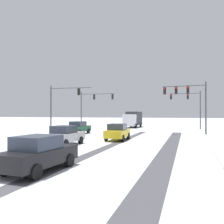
{
  "coord_description": "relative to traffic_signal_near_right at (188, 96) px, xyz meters",
  "views": [
    {
      "loc": [
        7.84,
        -6.68,
        2.6
      ],
      "look_at": [
        0.0,
        18.48,
        2.8
      ],
      "focal_mm": 38.36,
      "sensor_mm": 36.0,
      "label": 1
    }
  ],
  "objects": [
    {
      "name": "traffic_signal_far_left",
      "position": [
        -16.01,
        8.03,
        -0.12
      ],
      "size": [
        6.15,
        0.72,
        6.5
      ],
      "color": "#47474C",
      "rests_on": "ground"
    },
    {
      "name": "car_black_fourth",
      "position": [
        -6.55,
        -21.89,
        -3.95
      ],
      "size": [
        2.02,
        4.19,
        1.62
      ],
      "color": "black",
      "rests_on": "ground"
    },
    {
      "name": "traffic_signal_near_left",
      "position": [
        -16.48,
        -2.04,
        -0.34
      ],
      "size": [
        6.04,
        0.53,
        6.5
      ],
      "color": "#47474C",
      "rests_on": "ground"
    },
    {
      "name": "car_silver_third",
      "position": [
        -9.81,
        -13.49,
        -3.95
      ],
      "size": [
        1.96,
        4.17,
        1.62
      ],
      "color": "#B7BABF",
      "rests_on": "ground"
    },
    {
      "name": "wheel_track_left_lane",
      "position": [
        -6.09,
        -11.32,
        -4.76
      ],
      "size": [
        0.83,
        29.04,
        0.01
      ],
      "primitive_type": "cube",
      "color": "#4C4C51",
      "rests_on": "ground"
    },
    {
      "name": "box_truck_delivery",
      "position": [
        -10.01,
        13.99,
        -3.13
      ],
      "size": [
        2.38,
        7.43,
        3.02
      ],
      "color": "silver",
      "rests_on": "ground"
    },
    {
      "name": "traffic_signal_near_right",
      "position": [
        0.0,
        0.0,
        0.0
      ],
      "size": [
        5.28,
        0.58,
        6.5
      ],
      "color": "#47474C",
      "rests_on": "ground"
    },
    {
      "name": "wheel_track_right_lane",
      "position": [
        -1.41,
        -11.32,
        -4.76
      ],
      "size": [
        1.19,
        29.04,
        0.01
      ],
      "primitive_type": "cube",
      "color": "#4C4C51",
      "rests_on": "ground"
    },
    {
      "name": "car_dark_green_lead",
      "position": [
        -13.57,
        -2.94,
        -3.95
      ],
      "size": [
        2.0,
        4.19,
        1.62
      ],
      "color": "#194C2D",
      "rests_on": "ground"
    },
    {
      "name": "car_yellow_cab_second",
      "position": [
        -6.68,
        -8.49,
        -3.95
      ],
      "size": [
        1.93,
        4.15,
        1.62
      ],
      "color": "yellow",
      "rests_on": "ground"
    },
    {
      "name": "traffic_signal_far_right",
      "position": [
        0.33,
        11.8,
        -0.16
      ],
      "size": [
        5.16,
        0.52,
        6.5
      ],
      "color": "#47474C",
      "rests_on": "ground"
    }
  ]
}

